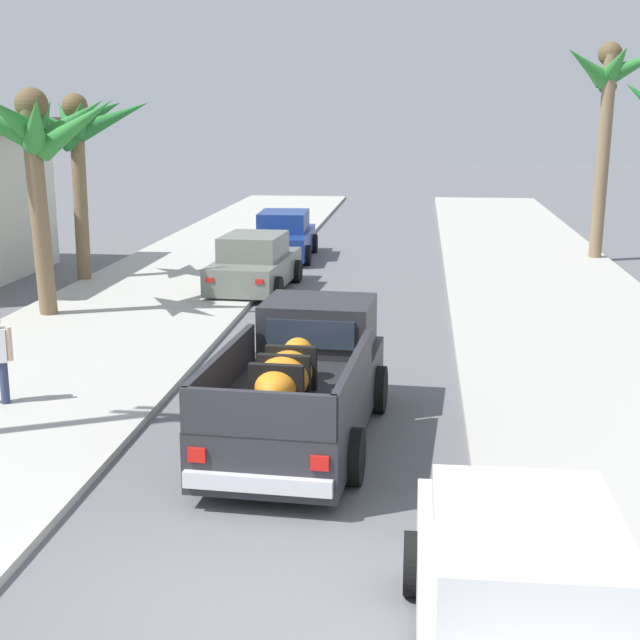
% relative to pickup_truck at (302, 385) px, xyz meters
% --- Properties ---
extents(ground_plane, '(160.00, 160.00, 0.00)m').
position_rel_pickup_truck_xyz_m(ground_plane, '(-0.02, -4.62, -0.81)').
color(ground_plane, slate).
extents(sidewalk_left, '(5.32, 60.00, 0.12)m').
position_rel_pickup_truck_xyz_m(sidewalk_left, '(-5.15, 7.38, -0.75)').
color(sidewalk_left, '#B2AFA8').
rests_on(sidewalk_left, ground).
extents(sidewalk_right, '(5.32, 60.00, 0.12)m').
position_rel_pickup_truck_xyz_m(sidewalk_right, '(5.10, 7.38, -0.75)').
color(sidewalk_right, '#B2AFA8').
rests_on(sidewalk_right, ground).
extents(curb_left, '(0.16, 60.00, 0.10)m').
position_rel_pickup_truck_xyz_m(curb_left, '(-3.89, 7.38, -0.76)').
color(curb_left, silver).
rests_on(curb_left, ground).
extents(curb_right, '(0.16, 60.00, 0.10)m').
position_rel_pickup_truck_xyz_m(curb_right, '(3.84, 7.38, -0.76)').
color(curb_right, silver).
rests_on(curb_right, ground).
extents(pickup_truck, '(2.44, 5.32, 1.80)m').
position_rel_pickup_truck_xyz_m(pickup_truck, '(0.00, 0.00, 0.00)').
color(pickup_truck, '#28282D').
rests_on(pickup_truck, ground).
extents(car_left_near, '(2.21, 4.34, 1.54)m').
position_rel_pickup_truck_xyz_m(car_left_near, '(-2.75, 11.03, -0.10)').
color(car_left_near, slate).
rests_on(car_left_near, ground).
extents(car_right_near, '(2.05, 4.27, 1.54)m').
position_rel_pickup_truck_xyz_m(car_right_near, '(2.62, -5.57, -0.10)').
color(car_right_near, silver).
rests_on(car_right_near, ground).
extents(car_left_mid, '(2.13, 4.31, 1.54)m').
position_rel_pickup_truck_xyz_m(car_left_mid, '(-2.79, 16.50, -0.10)').
color(car_left_mid, navy).
rests_on(car_left_mid, ground).
extents(palm_tree_right_fore, '(4.04, 3.29, 5.27)m').
position_rel_pickup_truck_xyz_m(palm_tree_right_fore, '(-6.88, 6.93, 3.44)').
color(palm_tree_right_fore, brown).
rests_on(palm_tree_right_fore, ground).
extents(palm_tree_right_mid, '(4.07, 3.12, 5.24)m').
position_rel_pickup_truck_xyz_m(palm_tree_right_mid, '(-7.74, 11.58, 3.42)').
color(palm_tree_right_mid, brown).
rests_on(palm_tree_right_mid, ground).
extents(palm_tree_left_back, '(3.42, 3.69, 6.83)m').
position_rel_pickup_truck_xyz_m(palm_tree_left_back, '(7.33, 16.94, 4.59)').
color(palm_tree_left_back, '#846B4C').
rests_on(palm_tree_left_back, ground).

